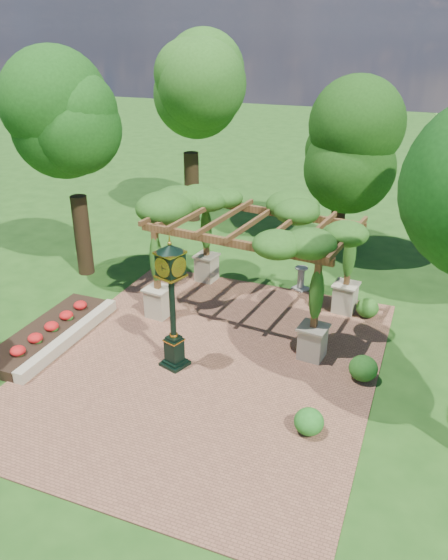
% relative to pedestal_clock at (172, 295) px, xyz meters
% --- Properties ---
extents(ground, '(120.00, 120.00, 0.00)m').
position_rel_pedestal_clock_xyz_m(ground, '(0.84, -0.56, -2.41)').
color(ground, '#1E4714').
rests_on(ground, ground).
extents(brick_plaza, '(10.00, 12.00, 0.04)m').
position_rel_pedestal_clock_xyz_m(brick_plaza, '(0.84, 0.44, -2.39)').
color(brick_plaza, brown).
rests_on(brick_plaza, ground).
extents(border_wall, '(0.35, 5.00, 0.40)m').
position_rel_pedestal_clock_xyz_m(border_wall, '(-3.76, -0.06, -2.21)').
color(border_wall, '#C6B793').
rests_on(border_wall, ground).
extents(flower_bed, '(1.50, 5.00, 0.36)m').
position_rel_pedestal_clock_xyz_m(flower_bed, '(-4.66, -0.06, -2.23)').
color(flower_bed, red).
rests_on(flower_bed, ground).
extents(pedestal_clock, '(1.00, 1.00, 4.02)m').
position_rel_pedestal_clock_xyz_m(pedestal_clock, '(0.00, 0.00, 0.00)').
color(pedestal_clock, black).
rests_on(pedestal_clock, brick_plaza).
extents(pergola, '(7.04, 4.86, 4.17)m').
position_rel_pedestal_clock_xyz_m(pergola, '(1.11, 4.00, 1.01)').
color(pergola, tan).
rests_on(pergola, brick_plaza).
extents(sundial, '(0.70, 0.70, 0.96)m').
position_rel_pedestal_clock_xyz_m(sundial, '(2.22, 6.58, -1.99)').
color(sundial, '#989890').
rests_on(sundial, ground).
extents(shrub_front, '(0.85, 0.85, 0.68)m').
position_rel_pedestal_clock_xyz_m(shrub_front, '(4.50, -1.48, -2.03)').
color(shrub_front, '#20631C').
rests_on(shrub_front, brick_plaza).
extents(shrub_mid, '(0.94, 0.94, 0.75)m').
position_rel_pedestal_clock_xyz_m(shrub_mid, '(5.42, 1.35, -1.99)').
color(shrub_mid, '#225919').
rests_on(shrub_mid, brick_plaza).
extents(shrub_back, '(1.02, 1.02, 0.70)m').
position_rel_pedestal_clock_xyz_m(shrub_back, '(4.97, 5.25, -2.02)').
color(shrub_back, '#295C1A').
rests_on(shrub_back, brick_plaza).
extents(tree_west_near, '(3.60, 3.60, 8.55)m').
position_rel_pedestal_clock_xyz_m(tree_west_near, '(-6.54, 4.88, 3.43)').
color(tree_west_near, '#332214').
rests_on(tree_west_near, ground).
extents(tree_west_far, '(3.85, 3.85, 9.22)m').
position_rel_pedestal_clock_xyz_m(tree_west_far, '(-5.29, 12.82, 3.88)').
color(tree_west_far, '#322213').
rests_on(tree_west_far, ground).
extents(tree_north, '(3.56, 3.56, 6.83)m').
position_rel_pedestal_clock_xyz_m(tree_north, '(2.60, 11.66, 2.26)').
color(tree_north, black).
rests_on(tree_north, ground).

